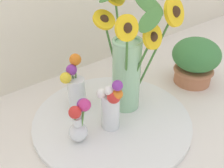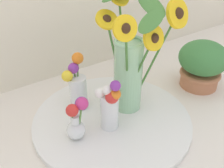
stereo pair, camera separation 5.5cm
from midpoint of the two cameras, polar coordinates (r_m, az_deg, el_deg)
ground_plane at (r=0.88m, az=3.70°, el=-9.58°), size 6.00×6.00×0.00m
serving_tray at (r=0.89m, az=1.78°, el=-7.78°), size 0.53×0.53×0.02m
mason_jar_sunflowers at (r=0.85m, az=6.03°, el=4.61°), size 0.30×0.22×0.41m
vase_small_center at (r=0.80m, az=1.47°, el=-4.74°), size 0.07×0.08×0.19m
vase_bulb_right at (r=0.78m, az=-5.55°, el=-7.65°), size 0.08×0.06×0.14m
vase_small_back at (r=0.89m, az=-5.89°, el=-0.44°), size 0.09×0.07×0.20m
potted_plant at (r=1.10m, az=20.42°, el=4.18°), size 0.19×0.19×0.19m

